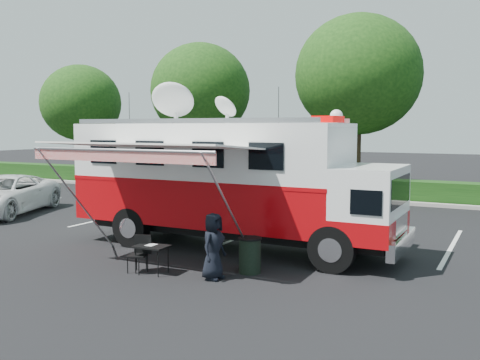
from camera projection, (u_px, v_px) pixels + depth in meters
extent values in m
plane|color=black|center=(232.00, 248.00, 15.09)|extent=(120.00, 120.00, 0.00)
cube|color=#9E998E|center=(435.00, 205.00, 22.97)|extent=(60.00, 0.35, 0.15)
cube|color=black|center=(438.00, 193.00, 23.72)|extent=(60.00, 1.20, 1.00)
cylinder|color=black|center=(82.00, 149.00, 34.61)|extent=(0.44, 0.44, 4.00)
ellipsoid|color=#14380F|center=(81.00, 103.00, 34.32)|extent=(5.12, 5.12, 4.86)
cylinder|color=black|center=(201.00, 148.00, 30.48)|extent=(0.44, 0.44, 4.40)
ellipsoid|color=#14380F|center=(200.00, 91.00, 30.15)|extent=(5.63, 5.63, 5.35)
cylinder|color=black|center=(356.00, 148.00, 26.34)|extent=(0.44, 0.44, 4.80)
ellipsoid|color=#14380F|center=(358.00, 75.00, 25.99)|extent=(6.14, 6.14, 5.84)
cube|color=silver|center=(14.00, 205.00, 23.46)|extent=(0.12, 5.50, 0.01)
cube|color=silver|center=(121.00, 215.00, 20.71)|extent=(0.12, 5.50, 0.01)
cube|color=silver|center=(261.00, 229.00, 17.97)|extent=(0.12, 5.50, 0.01)
cube|color=silver|center=(451.00, 247.00, 15.22)|extent=(0.12, 5.50, 0.01)
cube|color=black|center=(232.00, 229.00, 15.03)|extent=(8.80, 1.43, 0.31)
cylinder|color=black|center=(332.00, 249.00, 12.54)|extent=(1.13, 0.33, 1.13)
cylinder|color=black|center=(357.00, 232.00, 14.53)|extent=(1.13, 0.33, 1.13)
cylinder|color=black|center=(131.00, 227.00, 15.26)|extent=(1.13, 0.33, 1.13)
cylinder|color=black|center=(176.00, 216.00, 17.25)|extent=(1.13, 0.33, 1.13)
cube|color=silver|center=(401.00, 243.00, 12.90)|extent=(0.20, 2.56, 0.41)
cube|color=white|center=(371.00, 202.00, 13.15)|extent=(1.43, 2.56, 1.74)
cube|color=#A9060B|center=(370.00, 226.00, 13.21)|extent=(1.45, 2.58, 0.56)
cube|color=black|center=(399.00, 191.00, 12.82)|extent=(0.12, 2.26, 0.72)
cube|color=#A9060B|center=(210.00, 200.00, 15.28)|extent=(7.78, 2.56, 1.23)
cube|color=#A9060B|center=(210.00, 179.00, 15.22)|extent=(7.80, 2.58, 0.10)
cube|color=white|center=(210.00, 152.00, 15.15)|extent=(7.78, 2.56, 1.43)
cube|color=silver|center=(209.00, 125.00, 15.07)|extent=(7.78, 2.56, 0.08)
cube|color=#CC0505|center=(328.00, 119.00, 13.47)|extent=(0.56, 0.97, 0.16)
sphere|color=white|center=(336.00, 116.00, 14.41)|extent=(0.35, 0.35, 0.35)
ellipsoid|color=silver|center=(173.00, 100.00, 15.38)|extent=(1.23, 1.23, 0.37)
ellipsoid|color=silver|center=(225.00, 107.00, 15.02)|extent=(0.72, 0.72, 0.20)
cylinder|color=black|center=(129.00, 109.00, 16.83)|extent=(0.02, 0.02, 1.02)
cylinder|color=black|center=(172.00, 108.00, 16.09)|extent=(0.02, 0.02, 1.02)
cylinder|color=black|center=(279.00, 106.00, 14.49)|extent=(0.02, 0.02, 1.02)
cube|color=white|center=(150.00, 146.00, 13.00)|extent=(5.12, 2.45, 0.21)
cube|color=red|center=(117.00, 155.00, 11.95)|extent=(5.12, 0.04, 0.29)
cylinder|color=#B2B2B7|center=(116.00, 150.00, 11.92)|extent=(5.12, 0.07, 0.07)
cylinder|color=#B2B2B7|center=(78.00, 201.00, 14.14)|extent=(0.05, 2.64, 2.95)
cylinder|color=#B2B2B7|center=(232.00, 214.00, 12.03)|extent=(0.05, 2.64, 2.95)
imported|color=silver|center=(4.00, 214.00, 21.03)|extent=(4.28, 6.00, 1.52)
imported|color=black|center=(214.00, 279.00, 12.05)|extent=(0.49, 0.74, 1.51)
cube|color=black|center=(152.00, 246.00, 12.47)|extent=(0.79, 0.57, 0.04)
cylinder|color=black|center=(136.00, 260.00, 12.47)|extent=(0.02, 0.02, 0.64)
cylinder|color=black|center=(146.00, 256.00, 12.83)|extent=(0.02, 0.02, 0.64)
cylinder|color=black|center=(158.00, 263.00, 12.18)|extent=(0.02, 0.02, 0.64)
cylinder|color=black|center=(168.00, 259.00, 12.53)|extent=(0.02, 0.02, 0.64)
cube|color=silver|center=(151.00, 245.00, 12.53)|extent=(0.20, 0.27, 0.01)
cube|color=black|center=(137.00, 255.00, 12.54)|extent=(0.53, 0.53, 0.04)
cube|color=black|center=(143.00, 244.00, 12.70)|extent=(0.40, 0.18, 0.46)
cylinder|color=black|center=(128.00, 265.00, 12.49)|extent=(0.02, 0.02, 0.41)
cylinder|color=black|center=(136.00, 262.00, 12.78)|extent=(0.02, 0.02, 0.41)
cylinder|color=black|center=(139.00, 266.00, 12.34)|extent=(0.02, 0.02, 0.41)
cylinder|color=black|center=(148.00, 263.00, 12.63)|extent=(0.02, 0.02, 0.41)
cylinder|color=black|center=(250.00, 256.00, 12.53)|extent=(0.52, 0.52, 0.80)
cylinder|color=black|center=(250.00, 238.00, 12.49)|extent=(0.56, 0.56, 0.04)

